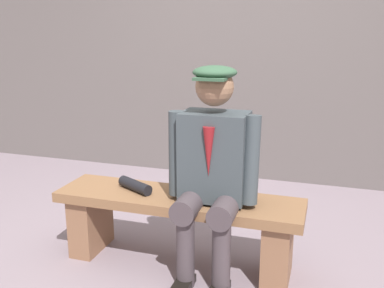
# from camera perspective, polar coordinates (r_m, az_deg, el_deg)

# --- Properties ---
(ground_plane) EXTENTS (30.00, 30.00, 0.00)m
(ground_plane) POSITION_cam_1_polar(r_m,az_deg,el_deg) (3.01, -1.80, -15.24)
(ground_plane) COLOR gray
(bench) EXTENTS (1.60, 0.41, 0.48)m
(bench) POSITION_cam_1_polar(r_m,az_deg,el_deg) (2.87, -1.85, -9.70)
(bench) COLOR brown
(bench) RESTS_ON ground
(seated_man) EXTENTS (0.56, 0.55, 1.31)m
(seated_man) POSITION_cam_1_polar(r_m,az_deg,el_deg) (2.61, 2.65, -2.64)
(seated_man) COLOR #394248
(seated_man) RESTS_ON ground
(rolled_magazine) EXTENTS (0.28, 0.19, 0.07)m
(rolled_magazine) POSITION_cam_1_polar(r_m,az_deg,el_deg) (2.90, -7.48, -5.42)
(rolled_magazine) COLOR black
(rolled_magazine) RESTS_ON bench
(stadium_wall) EXTENTS (12.00, 0.24, 2.15)m
(stadium_wall) POSITION_cam_1_polar(r_m,az_deg,el_deg) (4.55, 6.56, 9.15)
(stadium_wall) COLOR #5F5757
(stadium_wall) RESTS_ON ground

